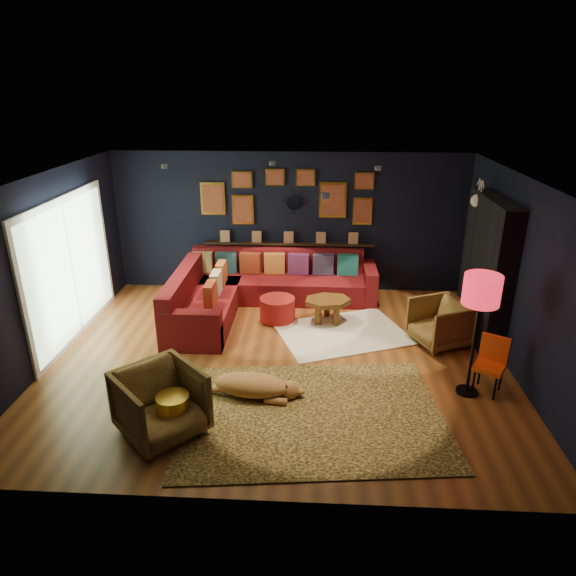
# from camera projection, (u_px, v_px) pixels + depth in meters

# --- Properties ---
(floor) EXTENTS (6.50, 6.50, 0.00)m
(floor) POSITION_uv_depth(u_px,v_px,m) (279.00, 358.00, 7.49)
(floor) COLOR #985324
(floor) RESTS_ON ground
(room_walls) EXTENTS (6.50, 6.50, 6.50)m
(room_walls) POSITION_uv_depth(u_px,v_px,m) (278.00, 254.00, 6.89)
(room_walls) COLOR black
(room_walls) RESTS_ON ground
(sectional) EXTENTS (3.41, 2.69, 0.86)m
(sectional) POSITION_uv_depth(u_px,v_px,m) (251.00, 290.00, 9.07)
(sectional) COLOR maroon
(sectional) RESTS_ON ground
(ledge) EXTENTS (3.20, 0.12, 0.04)m
(ledge) POSITION_uv_depth(u_px,v_px,m) (289.00, 244.00, 9.63)
(ledge) COLOR black
(ledge) RESTS_ON room_walls
(gallery_wall) EXTENTS (3.15, 0.04, 1.02)m
(gallery_wall) POSITION_uv_depth(u_px,v_px,m) (288.00, 196.00, 9.33)
(gallery_wall) COLOR yellow
(gallery_wall) RESTS_ON room_walls
(sunburst_mirror) EXTENTS (0.47, 0.16, 0.47)m
(sunburst_mirror) POSITION_uv_depth(u_px,v_px,m) (294.00, 202.00, 9.37)
(sunburst_mirror) COLOR silver
(sunburst_mirror) RESTS_ON room_walls
(fireplace) EXTENTS (0.31, 1.60, 2.20)m
(fireplace) POSITION_uv_depth(u_px,v_px,m) (486.00, 275.00, 7.78)
(fireplace) COLOR black
(fireplace) RESTS_ON ground
(deer_head) EXTENTS (0.50, 0.28, 0.45)m
(deer_head) POSITION_uv_depth(u_px,v_px,m) (488.00, 201.00, 7.86)
(deer_head) COLOR white
(deer_head) RESTS_ON fireplace
(sliding_door) EXTENTS (0.06, 2.80, 2.20)m
(sliding_door) POSITION_uv_depth(u_px,v_px,m) (71.00, 269.00, 7.80)
(sliding_door) COLOR white
(sliding_door) RESTS_ON ground
(ceiling_spots) EXTENTS (3.30, 2.50, 0.06)m
(ceiling_spots) POSITION_uv_depth(u_px,v_px,m) (282.00, 172.00, 7.27)
(ceiling_spots) COLOR black
(ceiling_spots) RESTS_ON room_walls
(shag_rug) EXTENTS (2.31, 2.01, 0.03)m
(shag_rug) POSITION_uv_depth(u_px,v_px,m) (342.00, 333.00, 8.19)
(shag_rug) COLOR white
(shag_rug) RESTS_ON ground
(leopard_rug) EXTENTS (3.39, 2.58, 0.02)m
(leopard_rug) POSITION_uv_depth(u_px,v_px,m) (311.00, 414.00, 6.21)
(leopard_rug) COLOR tan
(leopard_rug) RESTS_ON ground
(coffee_table) EXTENTS (0.89, 0.74, 0.40)m
(coffee_table) POSITION_uv_depth(u_px,v_px,m) (327.00, 303.00, 8.47)
(coffee_table) COLOR brown
(coffee_table) RESTS_ON shag_rug
(pouf) EXTENTS (0.59, 0.59, 0.38)m
(pouf) POSITION_uv_depth(u_px,v_px,m) (277.00, 309.00, 8.58)
(pouf) COLOR maroon
(pouf) RESTS_ON shag_rug
(armchair_left) EXTENTS (1.16, 1.16, 0.87)m
(armchair_left) POSITION_uv_depth(u_px,v_px,m) (160.00, 400.00, 5.74)
(armchair_left) COLOR gold
(armchair_left) RESTS_ON ground
(armchair_right) EXTENTS (0.94, 0.97, 0.77)m
(armchair_right) POSITION_uv_depth(u_px,v_px,m) (440.00, 321.00, 7.77)
(armchair_right) COLOR gold
(armchair_right) RESTS_ON ground
(gold_stool) EXTENTS (0.38, 0.38, 0.47)m
(gold_stool) POSITION_uv_depth(u_px,v_px,m) (174.00, 414.00, 5.84)
(gold_stool) COLOR yellow
(gold_stool) RESTS_ON ground
(orange_chair) EXTENTS (0.49, 0.49, 0.75)m
(orange_chair) POSITION_uv_depth(u_px,v_px,m) (491.00, 360.00, 6.56)
(orange_chair) COLOR black
(orange_chair) RESTS_ON ground
(floor_lamp) EXTENTS (0.45, 0.45, 1.63)m
(floor_lamp) POSITION_uv_depth(u_px,v_px,m) (481.00, 295.00, 6.15)
(floor_lamp) COLOR black
(floor_lamp) RESTS_ON ground
(dog) EXTENTS (1.37, 0.79, 0.41)m
(dog) POSITION_uv_depth(u_px,v_px,m) (251.00, 381.00, 6.50)
(dog) COLOR #A4693B
(dog) RESTS_ON leopard_rug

